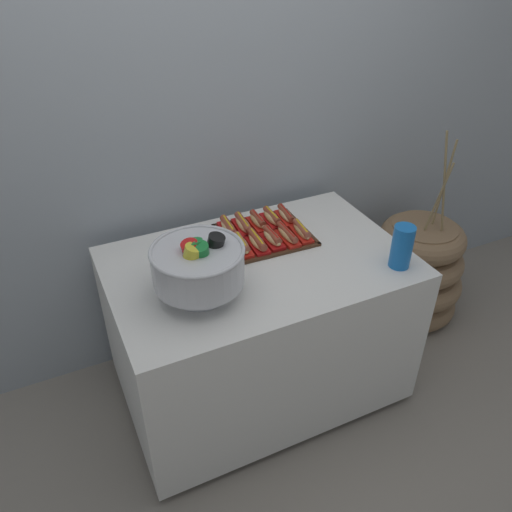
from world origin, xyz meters
The scene contains 17 objects.
ground_plane centered at (0.00, 0.00, 0.00)m, with size 10.00×10.00×0.00m, color gray.
back_wall centered at (0.00, 0.56, 1.30)m, with size 6.00×0.10×2.60m, color #9EA8B2.
buffet_table centered at (0.00, 0.00, 0.41)m, with size 1.31×0.85×0.79m.
floor_vase centered at (1.10, 0.15, 0.29)m, with size 0.55×0.55×1.18m.
serving_tray centered at (0.11, 0.17, 0.79)m, with size 0.42×0.37×0.01m.
hot_dog_0 centered at (-0.04, 0.10, 0.83)m, with size 0.08×0.16×0.06m.
hot_dog_1 centered at (0.04, 0.09, 0.82)m, with size 0.07×0.18×0.06m.
hot_dog_2 centered at (0.11, 0.09, 0.83)m, with size 0.07×0.16×0.07m.
hot_dog_3 centered at (0.19, 0.09, 0.83)m, with size 0.06×0.18×0.06m.
hot_dog_4 centered at (0.26, 0.09, 0.83)m, with size 0.07×0.17×0.06m.
hot_dog_5 centered at (-0.03, 0.26, 0.82)m, with size 0.08×0.18×0.06m.
hot_dog_6 centered at (0.04, 0.26, 0.82)m, with size 0.08×0.18×0.06m.
hot_dog_7 centered at (0.12, 0.26, 0.83)m, with size 0.07×0.16×0.06m.
hot_dog_8 centered at (0.19, 0.25, 0.83)m, with size 0.07×0.17×0.06m.
hot_dog_9 centered at (0.27, 0.25, 0.82)m, with size 0.08×0.17×0.06m.
punch_bowl centered at (-0.31, -0.12, 0.94)m, with size 0.37×0.37×0.26m.
cup_stack centered at (0.53, -0.29, 0.89)m, with size 0.09×0.09×0.19m.
Camera 1 is at (-0.80, -1.67, 2.07)m, focal length 36.09 mm.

